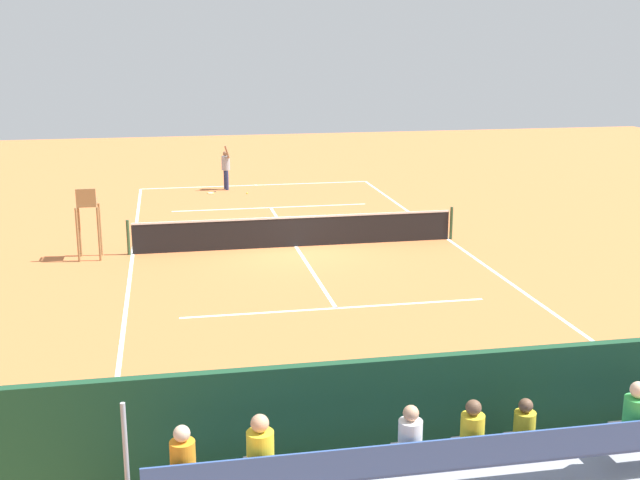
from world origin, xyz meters
TOP-DOWN VIEW (x-y plane):
  - ground_plane at (0.00, 0.00)m, footprint 60.00×60.00m
  - court_line_markings at (0.00, -0.04)m, footprint 10.10×22.20m
  - tennis_net at (0.00, 0.00)m, footprint 10.30×0.10m
  - backdrop_wall at (0.00, 14.00)m, footprint 18.00×0.16m
  - bleacher_stand at (0.05, 15.36)m, footprint 9.06×2.40m
  - umpire_chair at (6.20, 0.29)m, footprint 0.67×0.67m
  - courtside_bench at (-2.14, 13.27)m, footprint 1.80×0.40m
  - equipment_bag at (-0.10, 13.40)m, footprint 0.90×0.36m
  - tennis_player at (1.37, -10.20)m, footprint 0.44×0.56m
  - tennis_racket at (2.07, -9.45)m, footprint 0.45×0.56m
  - tennis_ball_near at (0.60, -9.02)m, footprint 0.07×0.07m

SIDE VIEW (x-z plane):
  - ground_plane at x=0.00m, z-range 0.00..0.00m
  - court_line_markings at x=0.00m, z-range 0.00..0.01m
  - tennis_racket at x=2.07m, z-range 0.00..0.03m
  - tennis_ball_near at x=0.60m, z-range 0.00..0.07m
  - equipment_bag at x=-0.10m, z-range 0.00..0.36m
  - tennis_net at x=0.00m, z-range -0.03..1.04m
  - courtside_bench at x=-2.14m, z-range 0.09..1.02m
  - bleacher_stand at x=0.05m, z-range -0.30..2.18m
  - backdrop_wall at x=0.00m, z-range 0.00..2.00m
  - tennis_player at x=1.37m, z-range 0.05..1.98m
  - umpire_chair at x=6.20m, z-range 0.24..2.38m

